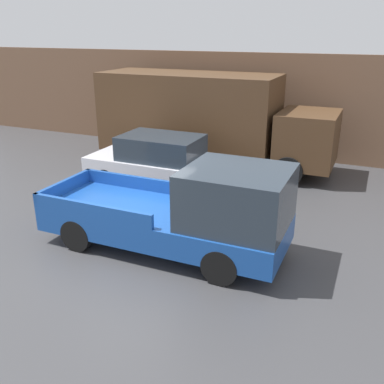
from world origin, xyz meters
The scene contains 5 objects.
ground_plane centered at (0.00, 0.00, 0.00)m, with size 60.00×60.00×0.00m, color #3D3D3F.
building_wall centered at (0.00, 9.01, 1.96)m, with size 28.00×0.15×3.92m.
pickup_truck centered at (1.38, 0.43, 0.97)m, with size 5.56×2.07×2.11m.
car centered at (-1.17, 3.87, 0.85)m, with size 4.42×1.85×1.71m.
delivery_truck centered at (-0.84, 6.87, 1.76)m, with size 8.46×2.45×3.28m.
Camera 1 is at (4.89, -7.39, 4.73)m, focal length 40.00 mm.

